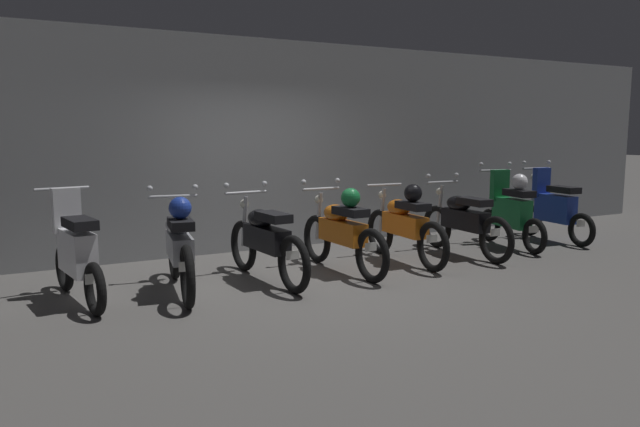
% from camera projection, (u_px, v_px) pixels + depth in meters
% --- Properties ---
extents(ground_plane, '(80.00, 80.00, 0.00)m').
position_uv_depth(ground_plane, '(312.00, 279.00, 7.22)').
color(ground_plane, '#565451').
extents(back_wall, '(17.34, 0.30, 3.12)m').
position_uv_depth(back_wall, '(245.00, 146.00, 8.88)').
color(back_wall, gray).
rests_on(back_wall, ground).
extents(motorbike_slot_2, '(0.56, 1.68, 1.18)m').
position_uv_depth(motorbike_slot_2, '(76.00, 252.00, 6.19)').
color(motorbike_slot_2, black).
rests_on(motorbike_slot_2, ground).
extents(motorbike_slot_3, '(0.58, 1.94, 1.15)m').
position_uv_depth(motorbike_slot_3, '(179.00, 245.00, 6.56)').
color(motorbike_slot_3, black).
rests_on(motorbike_slot_3, ground).
extents(motorbike_slot_4, '(0.59, 1.95, 1.15)m').
position_uv_depth(motorbike_slot_4, '(265.00, 240.00, 7.07)').
color(motorbike_slot_4, black).
rests_on(motorbike_slot_4, ground).
extents(motorbike_slot_5, '(0.59, 1.95, 1.15)m').
position_uv_depth(motorbike_slot_5, '(342.00, 231.00, 7.53)').
color(motorbike_slot_5, black).
rests_on(motorbike_slot_5, ground).
extents(motorbike_slot_6, '(0.56, 1.95, 1.08)m').
position_uv_depth(motorbike_slot_6, '(404.00, 224.00, 8.11)').
color(motorbike_slot_6, black).
rests_on(motorbike_slot_6, ground).
extents(motorbike_slot_7, '(0.59, 1.95, 1.15)m').
position_uv_depth(motorbike_slot_7, '(464.00, 221.00, 8.58)').
color(motorbike_slot_7, black).
rests_on(motorbike_slot_7, ground).
extents(motorbike_slot_8, '(0.59, 1.67, 1.29)m').
position_uv_depth(motorbike_slot_8, '(511.00, 210.00, 9.16)').
color(motorbike_slot_8, black).
rests_on(motorbike_slot_8, ground).
extents(motorbike_slot_9, '(0.59, 1.68, 1.29)m').
position_uv_depth(motorbike_slot_9, '(553.00, 208.00, 9.73)').
color(motorbike_slot_9, black).
rests_on(motorbike_slot_9, ground).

